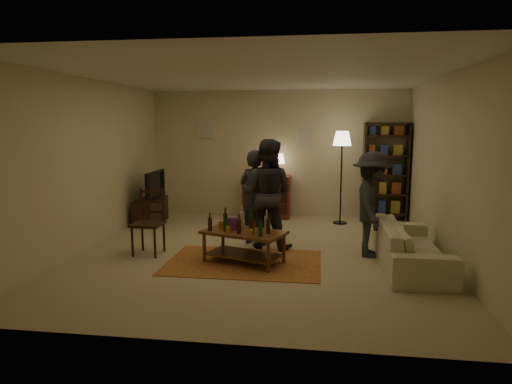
% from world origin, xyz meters
% --- Properties ---
extents(floor, '(6.00, 6.00, 0.00)m').
position_xyz_m(floor, '(0.00, 0.00, 0.00)').
color(floor, '#C6B793').
rests_on(floor, ground).
extents(room_shell, '(6.00, 6.00, 6.00)m').
position_xyz_m(room_shell, '(-0.65, 2.98, 1.81)').
color(room_shell, beige).
rests_on(room_shell, ground).
extents(rug, '(2.20, 1.50, 0.01)m').
position_xyz_m(rug, '(-0.15, -0.55, 0.01)').
color(rug, maroon).
rests_on(rug, ground).
extents(coffee_table, '(1.30, 0.98, 0.81)m').
position_xyz_m(coffee_table, '(-0.15, -0.55, 0.41)').
color(coffee_table, brown).
rests_on(coffee_table, ground).
extents(dining_chair, '(0.46, 0.46, 1.03)m').
position_xyz_m(dining_chair, '(-1.67, -0.26, 0.54)').
color(dining_chair, black).
rests_on(dining_chair, ground).
extents(tv_stand, '(0.40, 1.00, 1.06)m').
position_xyz_m(tv_stand, '(-2.44, 1.80, 0.38)').
color(tv_stand, black).
rests_on(tv_stand, ground).
extents(dresser, '(1.00, 0.50, 1.36)m').
position_xyz_m(dresser, '(-0.19, 2.71, 0.48)').
color(dresser, maroon).
rests_on(dresser, ground).
extents(bookshelf, '(0.90, 0.34, 2.02)m').
position_xyz_m(bookshelf, '(2.25, 2.78, 1.03)').
color(bookshelf, black).
rests_on(bookshelf, ground).
extents(floor_lamp, '(0.36, 0.36, 1.85)m').
position_xyz_m(floor_lamp, '(1.34, 2.30, 1.58)').
color(floor_lamp, black).
rests_on(floor_lamp, ground).
extents(sofa, '(0.81, 2.08, 0.61)m').
position_xyz_m(sofa, '(2.20, -0.40, 0.30)').
color(sofa, beige).
rests_on(sofa, ground).
extents(person_left, '(0.68, 0.57, 1.58)m').
position_xyz_m(person_left, '(-0.13, 0.51, 0.79)').
color(person_left, '#292831').
rests_on(person_left, ground).
extents(person_right, '(0.98, 0.84, 1.76)m').
position_xyz_m(person_right, '(0.09, 0.32, 0.88)').
color(person_right, '#2A2931').
rests_on(person_right, ground).
extents(person_by_sofa, '(0.65, 1.06, 1.59)m').
position_xyz_m(person_by_sofa, '(1.70, 0.07, 0.80)').
color(person_by_sofa, '#2A2B32').
rests_on(person_by_sofa, ground).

